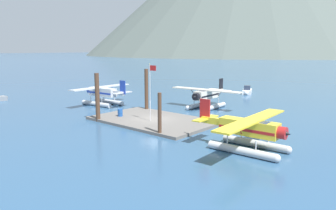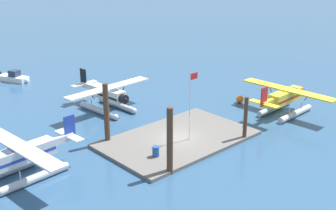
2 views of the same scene
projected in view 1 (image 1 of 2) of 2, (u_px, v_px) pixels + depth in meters
ground_plane at (153, 121)px, 36.36m from camera, size 1200.00×1200.00×0.00m
dock_platform at (153, 120)px, 36.33m from camera, size 13.73×8.60×0.30m
piling_near_left at (97, 98)px, 35.92m from camera, size 0.49×0.49×5.50m
piling_near_right at (160, 114)px, 30.05m from camera, size 0.36×0.36×4.13m
piling_far_left at (146, 90)px, 42.01m from camera, size 0.49×0.49×5.58m
flagpole at (151, 86)px, 34.51m from camera, size 0.95×0.10×6.29m
fuel_drum at (120, 113)px, 37.66m from camera, size 0.62×0.62×0.88m
mooring_buoy at (267, 131)px, 30.35m from camera, size 0.85×0.85×0.85m
seaplane_silver_port_fwd at (102, 94)px, 46.87m from camera, size 7.97×10.47×3.84m
seaplane_yellow_stbd_aft at (249, 132)px, 25.63m from camera, size 7.98×10.44×3.84m
seaplane_cream_bow_centre at (206, 97)px, 44.17m from camera, size 10.47×7.97×3.84m
boat_white_open_north at (247, 91)px, 59.00m from camera, size 3.03×4.60×1.50m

